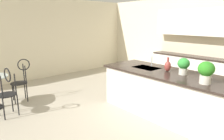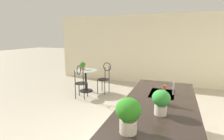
{
  "view_description": "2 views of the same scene",
  "coord_description": "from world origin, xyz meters",
  "px_view_note": "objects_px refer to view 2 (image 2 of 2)",
  "views": [
    {
      "loc": [
        2.54,
        -2.6,
        1.9
      ],
      "look_at": [
        -0.66,
        0.2,
        0.89
      ],
      "focal_mm": 32.56,
      "sensor_mm": 36.0,
      "label": 1
    },
    {
      "loc": [
        2.76,
        1.05,
        1.9
      ],
      "look_at": [
        -1.61,
        -0.57,
        0.98
      ],
      "focal_mm": 28.36,
      "sensor_mm": 36.0,
      "label": 2
    }
  ],
  "objects_px": {
    "potted_plant_counter_far": "(128,113)",
    "chair_by_island": "(105,76)",
    "potted_plant_counter_near": "(161,101)",
    "potted_plant_on_table": "(83,65)",
    "bistro_table": "(86,79)",
    "vase_on_counter": "(164,97)",
    "chair_near_window": "(80,80)"
  },
  "relations": [
    {
      "from": "bistro_table",
      "to": "chair_near_window",
      "type": "height_order",
      "value": "chair_near_window"
    },
    {
      "from": "bistro_table",
      "to": "chair_by_island",
      "type": "height_order",
      "value": "chair_by_island"
    },
    {
      "from": "chair_near_window",
      "to": "potted_plant_on_table",
      "type": "height_order",
      "value": "chair_near_window"
    },
    {
      "from": "potted_plant_on_table",
      "to": "potted_plant_counter_near",
      "type": "relative_size",
      "value": 0.83
    },
    {
      "from": "bistro_table",
      "to": "chair_near_window",
      "type": "bearing_deg",
      "value": 15.98
    },
    {
      "from": "chair_by_island",
      "to": "potted_plant_counter_near",
      "type": "xyz_separation_m",
      "value": [
        3.08,
        2.05,
        0.53
      ]
    },
    {
      "from": "bistro_table",
      "to": "chair_near_window",
      "type": "xyz_separation_m",
      "value": [
        0.69,
        0.2,
        0.13
      ]
    },
    {
      "from": "vase_on_counter",
      "to": "potted_plant_on_table",
      "type": "bearing_deg",
      "value": -133.57
    },
    {
      "from": "potted_plant_on_table",
      "to": "potted_plant_counter_far",
      "type": "relative_size",
      "value": 0.72
    },
    {
      "from": "bistro_table",
      "to": "vase_on_counter",
      "type": "bearing_deg",
      "value": 45.58
    },
    {
      "from": "chair_near_window",
      "to": "potted_plant_counter_near",
      "type": "relative_size",
      "value": 3.25
    },
    {
      "from": "chair_by_island",
      "to": "potted_plant_counter_far",
      "type": "xyz_separation_m",
      "value": [
        3.63,
        1.78,
        0.56
      ]
    },
    {
      "from": "potted_plant_counter_far",
      "to": "vase_on_counter",
      "type": "relative_size",
      "value": 1.28
    },
    {
      "from": "chair_by_island",
      "to": "vase_on_counter",
      "type": "relative_size",
      "value": 3.62
    },
    {
      "from": "chair_near_window",
      "to": "potted_plant_on_table",
      "type": "bearing_deg",
      "value": -155.89
    },
    {
      "from": "bistro_table",
      "to": "vase_on_counter",
      "type": "height_order",
      "value": "vase_on_counter"
    },
    {
      "from": "bistro_table",
      "to": "potted_plant_counter_near",
      "type": "bearing_deg",
      "value": 41.99
    },
    {
      "from": "chair_by_island",
      "to": "potted_plant_counter_far",
      "type": "distance_m",
      "value": 4.08
    },
    {
      "from": "potted_plant_counter_near",
      "to": "vase_on_counter",
      "type": "distance_m",
      "value": 0.36
    },
    {
      "from": "bistro_table",
      "to": "potted_plant_counter_far",
      "type": "xyz_separation_m",
      "value": [
        3.59,
        2.47,
        0.68
      ]
    },
    {
      "from": "chair_by_island",
      "to": "potted_plant_on_table",
      "type": "bearing_deg",
      "value": -90.76
    },
    {
      "from": "potted_plant_counter_near",
      "to": "vase_on_counter",
      "type": "relative_size",
      "value": 1.11
    },
    {
      "from": "chair_near_window",
      "to": "potted_plant_counter_far",
      "type": "bearing_deg",
      "value": 38.03
    },
    {
      "from": "bistro_table",
      "to": "chair_by_island",
      "type": "relative_size",
      "value": 0.77
    },
    {
      "from": "potted_plant_counter_near",
      "to": "potted_plant_on_table",
      "type": "bearing_deg",
      "value": -137.1
    },
    {
      "from": "potted_plant_counter_far",
      "to": "chair_by_island",
      "type": "bearing_deg",
      "value": -153.9
    },
    {
      "from": "chair_near_window",
      "to": "chair_by_island",
      "type": "distance_m",
      "value": 0.88
    },
    {
      "from": "chair_near_window",
      "to": "chair_by_island",
      "type": "bearing_deg",
      "value": 145.82
    },
    {
      "from": "bistro_table",
      "to": "potted_plant_on_table",
      "type": "bearing_deg",
      "value": -109.46
    },
    {
      "from": "chair_near_window",
      "to": "potted_plant_on_table",
      "type": "relative_size",
      "value": 3.92
    },
    {
      "from": "chair_near_window",
      "to": "vase_on_counter",
      "type": "relative_size",
      "value": 3.62
    },
    {
      "from": "chair_near_window",
      "to": "potted_plant_counter_near",
      "type": "bearing_deg",
      "value": 47.2
    }
  ]
}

